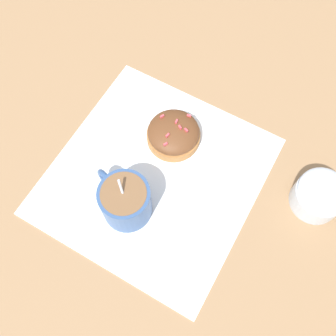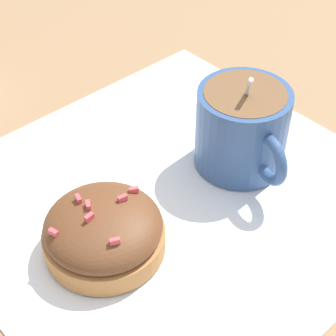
{
  "view_description": "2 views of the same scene",
  "coord_description": "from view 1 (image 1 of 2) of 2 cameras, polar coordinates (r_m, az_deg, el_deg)",
  "views": [
    {
      "loc": [
        0.21,
        0.15,
        0.59
      ],
      "look_at": [
        -0.01,
        0.02,
        0.04
      ],
      "focal_mm": 42.0,
      "sensor_mm": 36.0,
      "label": 1
    },
    {
      "loc": [
        -0.21,
        -0.24,
        0.33
      ],
      "look_at": [
        -0.01,
        -0.0,
        0.04
      ],
      "focal_mm": 60.0,
      "sensor_mm": 36.0,
      "label": 2
    }
  ],
  "objects": [
    {
      "name": "sugar_bowl",
      "position": [
        0.64,
        21.17,
        -3.64
      ],
      "size": [
        0.08,
        0.08,
        0.06
      ],
      "color": "silver",
      "rests_on": "ground_plane"
    },
    {
      "name": "paper_napkin",
      "position": [
        0.64,
        -1.84,
        -1.07
      ],
      "size": [
        0.34,
        0.33,
        0.0
      ],
      "color": "white",
      "rests_on": "ground_plane"
    },
    {
      "name": "frosted_pastry",
      "position": [
        0.66,
        0.8,
        5.02
      ],
      "size": [
        0.09,
        0.09,
        0.04
      ],
      "color": "#B2753D",
      "rests_on": "paper_napkin"
    },
    {
      "name": "ground_plane",
      "position": [
        0.65,
        -1.84,
        -1.13
      ],
      "size": [
        3.0,
        3.0,
        0.0
      ],
      "primitive_type": "plane",
      "color": "#93704C"
    },
    {
      "name": "coffee_cup",
      "position": [
        0.59,
        -6.28,
        -4.66
      ],
      "size": [
        0.08,
        0.1,
        0.09
      ],
      "color": "#335184",
      "rests_on": "paper_napkin"
    }
  ]
}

